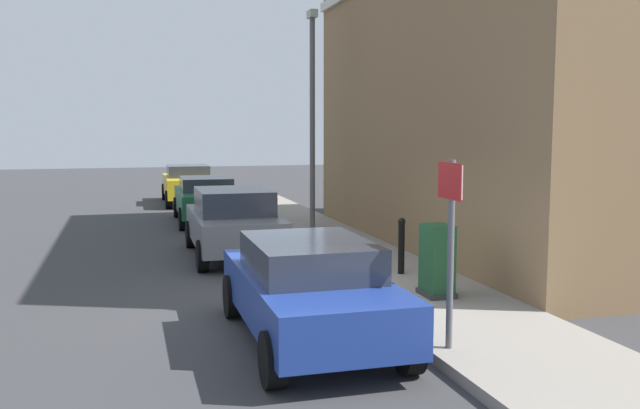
{
  "coord_description": "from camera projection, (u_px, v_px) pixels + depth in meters",
  "views": [
    {
      "loc": [
        -2.66,
        -10.53,
        2.83
      ],
      "look_at": [
        1.32,
        3.47,
        1.2
      ],
      "focal_mm": 38.61,
      "sensor_mm": 36.0,
      "label": 1
    }
  ],
  "objects": [
    {
      "name": "bollard_near_cabinet",
      "position": [
        401.0,
        244.0,
        12.63
      ],
      "size": [
        0.14,
        0.14,
        1.04
      ],
      "color": "black",
      "rests_on": "sidewalk"
    },
    {
      "name": "lamppost",
      "position": [
        312.0,
        110.0,
        18.16
      ],
      "size": [
        0.2,
        0.44,
        5.72
      ],
      "color": "#59595B",
      "rests_on": "sidewalk"
    },
    {
      "name": "utility_cabinet",
      "position": [
        437.0,
        263.0,
        10.97
      ],
      "size": [
        0.46,
        0.61,
        1.15
      ],
      "color": "#1E4C28",
      "rests_on": "sidewalk"
    },
    {
      "name": "sidewalk",
      "position": [
        319.0,
        237.0,
        17.38
      ],
      "size": [
        2.38,
        30.0,
        0.15
      ],
      "primitive_type": "cube",
      "color": "gray",
      "rests_on": "ground"
    },
    {
      "name": "car_blue",
      "position": [
        309.0,
        288.0,
        9.05
      ],
      "size": [
        1.83,
        4.04,
        1.38
      ],
      "rotation": [
        0.0,
        0.0,
        1.57
      ],
      "color": "navy",
      "rests_on": "ground"
    },
    {
      "name": "car_grey",
      "position": [
        234.0,
        222.0,
        15.04
      ],
      "size": [
        1.91,
        4.0,
        1.5
      ],
      "rotation": [
        0.0,
        0.0,
        1.56
      ],
      "color": "slate",
      "rests_on": "ground"
    },
    {
      "name": "car_green",
      "position": [
        206.0,
        198.0,
        20.52
      ],
      "size": [
        1.84,
        4.01,
        1.36
      ],
      "rotation": [
        0.0,
        0.0,
        1.55
      ],
      "color": "#195933",
      "rests_on": "ground"
    },
    {
      "name": "car_yellow",
      "position": [
        188.0,
        184.0,
        25.65
      ],
      "size": [
        1.85,
        4.17,
        1.44
      ],
      "rotation": [
        0.0,
        0.0,
        1.56
      ],
      "color": "gold",
      "rests_on": "ground"
    },
    {
      "name": "street_sign",
      "position": [
        450.0,
        226.0,
        8.24
      ],
      "size": [
        0.08,
        0.6,
        2.3
      ],
      "color": "#59595B",
      "rests_on": "sidewalk"
    },
    {
      "name": "corner_building",
      "position": [
        546.0,
        44.0,
        16.14
      ],
      "size": [
        7.63,
        11.7,
        9.56
      ],
      "color": "olive",
      "rests_on": "ground"
    },
    {
      "name": "ground",
      "position": [
        300.0,
        304.0,
        11.1
      ],
      "size": [
        80.0,
        80.0,
        0.0
      ],
      "primitive_type": "plane",
      "color": "#38383A"
    }
  ]
}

